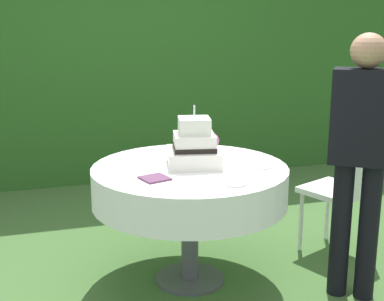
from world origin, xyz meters
The scene contains 10 objects.
ground_plane centered at (0.00, 0.00, 0.00)m, with size 20.00×20.00×0.00m, color #3D602D.
foliage_hedge centered at (0.00, 2.58, 1.38)m, with size 6.45×0.61×2.76m, color #28561E.
cake_table centered at (0.00, 0.00, 0.65)m, with size 1.23×1.23×0.77m.
wedding_cake centered at (0.04, 0.03, 0.89)m, with size 0.39×0.38×0.38m.
serving_plate_near centered at (-0.04, 0.34, 0.78)m, with size 0.15×0.15×0.01m, color white.
serving_plate_far centered at (0.14, -0.43, 0.78)m, with size 0.12×0.12×0.01m, color white.
serving_plate_left centered at (0.43, -0.15, 0.78)m, with size 0.12×0.12×0.01m, color white.
napkin_stack centered at (-0.27, -0.20, 0.78)m, with size 0.15×0.15×0.01m, color #603856.
garden_chair centered at (1.16, 0.06, 0.54)m, with size 0.53×0.53×0.89m.
standing_person centered at (0.90, -0.47, 0.93)m, with size 0.41×0.37×1.60m.
Camera 1 is at (-0.91, -3.09, 1.69)m, focal length 50.22 mm.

